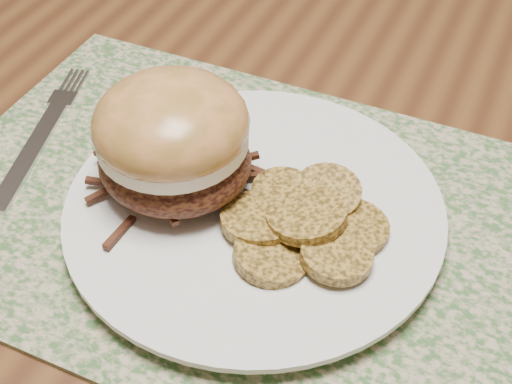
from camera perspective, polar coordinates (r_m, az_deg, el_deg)
dining_table at (r=0.64m, az=5.34°, el=-2.57°), size 1.50×0.90×0.75m
placemat at (r=0.54m, az=-2.53°, el=-1.37°), size 0.45×0.33×0.00m
dinner_plate at (r=0.52m, az=-0.13°, el=-1.54°), size 0.26×0.26×0.02m
pork_sandwich at (r=0.51m, az=-6.68°, el=4.20°), size 0.14×0.14×0.09m
roasted_potatoes at (r=0.49m, az=3.94°, el=-2.41°), size 0.13×0.14×0.03m
fork at (r=0.62m, az=-16.67°, el=4.58°), size 0.06×0.18×0.00m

